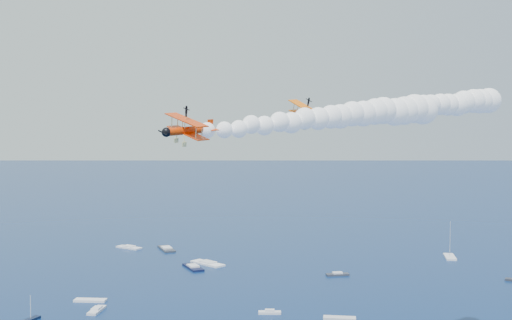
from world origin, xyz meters
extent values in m
cube|color=black|center=(9.18, 151.18, 0.35)|extent=(6.91, 14.11, 0.70)
cube|color=silver|center=(23.02, 88.55, 0.35)|extent=(6.70, 3.51, 0.70)
cube|color=#2E323E|center=(57.95, 128.00, 0.35)|extent=(8.32, 3.19, 0.70)
cube|color=white|center=(-13.17, 196.26, 0.35)|extent=(11.25, 11.45, 0.70)
cube|color=white|center=(-27.03, 113.14, 0.35)|extent=(10.14, 5.81, 0.70)
cube|color=#2E323D|center=(2.53, 189.62, 0.35)|extent=(6.79, 15.16, 0.70)
cube|color=silver|center=(-24.92, 101.88, 0.35)|extent=(5.55, 9.04, 0.70)
cube|color=white|center=(113.20, 146.99, 0.35)|extent=(8.44, 12.93, 0.70)
cube|color=white|center=(15.54, 156.56, 0.35)|extent=(12.27, 15.40, 0.70)
cube|color=silver|center=(40.48, 79.06, 0.35)|extent=(9.35, 5.90, 0.70)
cube|color=black|center=(-42.32, 96.90, 0.35)|extent=(4.95, 5.94, 0.70)
camera|label=1|loc=(-20.38, -82.97, 53.01)|focal=44.40mm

